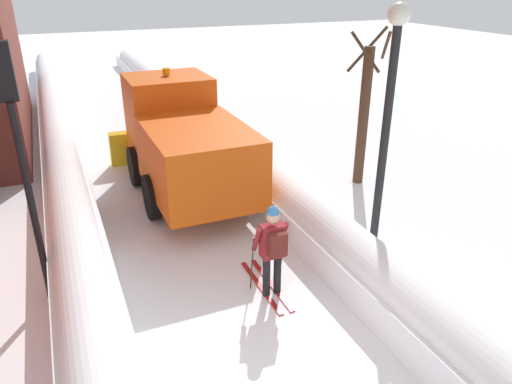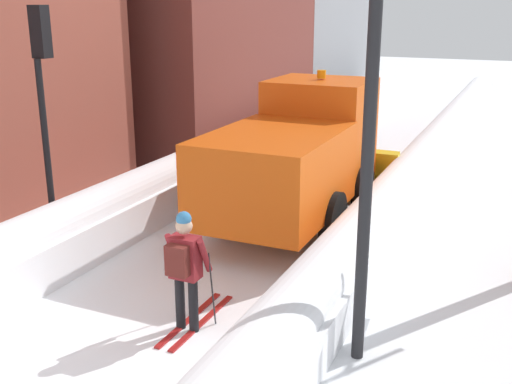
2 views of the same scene
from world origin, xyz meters
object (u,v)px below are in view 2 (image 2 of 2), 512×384
object	(u,v)px
skier	(185,266)
street_lamp	(370,122)
plow_truck	(298,155)
traffic_light_pole	(44,84)

from	to	relation	value
skier	street_lamp	world-z (taller)	street_lamp
plow_truck	traffic_light_pole	world-z (taller)	traffic_light_pole
skier	street_lamp	xyz separation A→B (m)	(2.44, 0.32, 2.19)
plow_truck	street_lamp	size ratio (longest dim) A/B	1.20
skier	street_lamp	bearing A→B (deg)	7.37
skier	traffic_light_pole	size ratio (longest dim) A/B	0.40
plow_truck	skier	distance (m)	5.10
skier	street_lamp	size ratio (longest dim) A/B	0.36
plow_truck	street_lamp	xyz separation A→B (m)	(2.65, -4.76, 1.71)
skier	traffic_light_pole	world-z (taller)	traffic_light_pole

